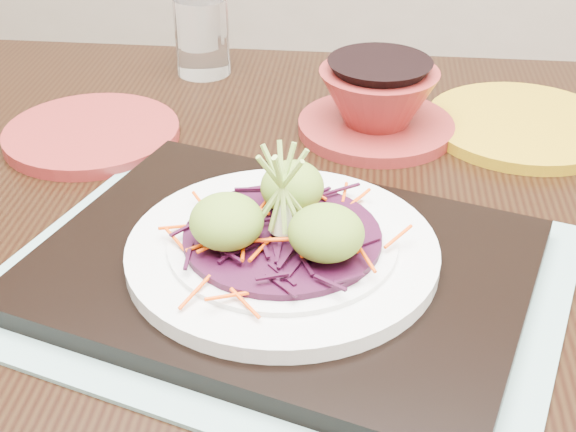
% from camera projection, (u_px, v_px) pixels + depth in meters
% --- Properties ---
extents(dining_table, '(1.35, 0.97, 0.80)m').
position_uv_depth(dining_table, '(285.00, 336.00, 0.71)').
color(dining_table, black).
rests_on(dining_table, ground).
extents(placemat, '(0.47, 0.40, 0.00)m').
position_uv_depth(placemat, '(283.00, 277.00, 0.61)').
color(placemat, gray).
rests_on(placemat, dining_table).
extents(serving_tray, '(0.40, 0.33, 0.02)m').
position_uv_depth(serving_tray, '(283.00, 267.00, 0.60)').
color(serving_tray, black).
rests_on(serving_tray, placemat).
extents(white_plate, '(0.23, 0.23, 0.02)m').
position_uv_depth(white_plate, '(282.00, 250.00, 0.59)').
color(white_plate, silver).
rests_on(white_plate, serving_tray).
extents(cabbage_bed, '(0.15, 0.15, 0.01)m').
position_uv_depth(cabbage_bed, '(282.00, 237.00, 0.59)').
color(cabbage_bed, '#340A22').
rests_on(cabbage_bed, white_plate).
extents(carrot_julienne, '(0.18, 0.18, 0.01)m').
position_uv_depth(carrot_julienne, '(282.00, 228.00, 0.58)').
color(carrot_julienne, '#EB4404').
rests_on(carrot_julienne, cabbage_bed).
extents(guacamole_scoops, '(0.13, 0.11, 0.04)m').
position_uv_depth(guacamole_scoops, '(282.00, 213.00, 0.58)').
color(guacamole_scoops, olive).
rests_on(guacamole_scoops, cabbage_bed).
extents(scallion_garnish, '(0.05, 0.05, 0.08)m').
position_uv_depth(scallion_garnish, '(282.00, 192.00, 0.57)').
color(scallion_garnish, '#8AAE45').
rests_on(scallion_garnish, cabbage_bed).
extents(terracotta_side_plate, '(0.21, 0.21, 0.01)m').
position_uv_depth(terracotta_side_plate, '(92.00, 134.00, 0.80)').
color(terracotta_side_plate, maroon).
rests_on(terracotta_side_plate, dining_table).
extents(water_glass, '(0.09, 0.09, 0.09)m').
position_uv_depth(water_glass, '(202.00, 36.00, 0.93)').
color(water_glass, white).
rests_on(water_glass, dining_table).
extents(terracotta_bowl_set, '(0.18, 0.18, 0.07)m').
position_uv_depth(terracotta_bowl_set, '(377.00, 105.00, 0.80)').
color(terracotta_bowl_set, maroon).
rests_on(terracotta_bowl_set, dining_table).
extents(yellow_plate, '(0.27, 0.27, 0.01)m').
position_uv_depth(yellow_plate, '(523.00, 125.00, 0.82)').
color(yellow_plate, '#A17B11').
rests_on(yellow_plate, dining_table).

